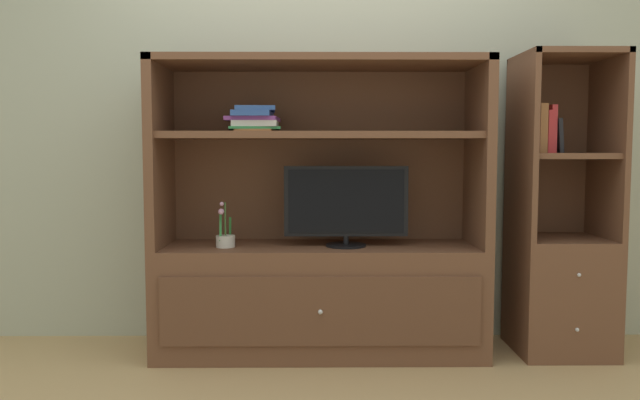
# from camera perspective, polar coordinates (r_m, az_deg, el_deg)

# --- Properties ---
(ground_plane) EXTENTS (8.00, 8.00, 0.00)m
(ground_plane) POSITION_cam_1_polar(r_m,az_deg,el_deg) (3.19, 0.05, -15.72)
(ground_plane) COLOR tan
(painted_rear_wall) EXTENTS (6.00, 0.10, 2.80)m
(painted_rear_wall) POSITION_cam_1_polar(r_m,az_deg,el_deg) (3.75, -0.05, 9.09)
(painted_rear_wall) COLOR #ADB29E
(painted_rear_wall) RESTS_ON ground_plane
(media_console) EXTENTS (1.76, 0.55, 1.58)m
(media_console) POSITION_cam_1_polar(r_m,az_deg,el_deg) (3.45, -0.01, -5.72)
(media_console) COLOR brown
(media_console) RESTS_ON ground_plane
(tv_monitor) EXTENTS (0.66, 0.21, 0.43)m
(tv_monitor) POSITION_cam_1_polar(r_m,az_deg,el_deg) (3.36, 2.36, -0.43)
(tv_monitor) COLOR black
(tv_monitor) RESTS_ON media_console
(potted_plant) EXTENTS (0.10, 0.10, 0.24)m
(potted_plant) POSITION_cam_1_polar(r_m,az_deg,el_deg) (3.39, -8.54, -3.49)
(potted_plant) COLOR beige
(potted_plant) RESTS_ON media_console
(magazine_stack) EXTENTS (0.29, 0.33, 0.13)m
(magazine_stack) POSITION_cam_1_polar(r_m,az_deg,el_deg) (3.41, -5.92, 7.23)
(magazine_stack) COLOR #A56638
(magazine_stack) RESTS_ON media_console
(bookshelf_tall) EXTENTS (0.49, 0.49, 1.61)m
(bookshelf_tall) POSITION_cam_1_polar(r_m,az_deg,el_deg) (3.70, 20.83, -4.68)
(bookshelf_tall) COLOR brown
(bookshelf_tall) RESTS_ON ground_plane
(upright_book_row) EXTENTS (0.16, 0.17, 0.26)m
(upright_book_row) POSITION_cam_1_polar(r_m,az_deg,el_deg) (3.60, 19.49, 5.89)
(upright_book_row) COLOR purple
(upright_book_row) RESTS_ON bookshelf_tall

